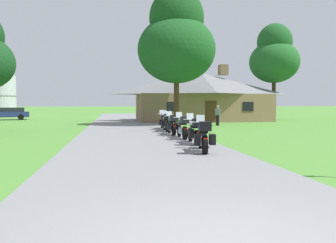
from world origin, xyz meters
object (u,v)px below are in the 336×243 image
(tree_by_lodge_front, at_px, (177,41))
(metal_silo_distant, at_px, (0,92))
(motorcycle_green_third_in_row, at_px, (183,127))
(motorcycle_silver_fifth_in_row, at_px, (166,123))
(parked_navy_suv_far_left, at_px, (7,113))
(motorcycle_green_fourth_in_row, at_px, (172,125))
(tree_right_of_lodge, at_px, (274,56))
(motorcycle_black_farthest_in_row, at_px, (164,121))
(motorcycle_blue_nearest_to_camera, at_px, (203,137))
(motorcycle_silver_second_in_row, at_px, (195,131))
(bystander_gray_shirt_near_lodge, at_px, (218,114))

(tree_by_lodge_front, distance_m, metal_silo_distant, 32.73)
(motorcycle_green_third_in_row, bearing_deg, motorcycle_silver_fifth_in_row, 92.00)
(motorcycle_silver_fifth_in_row, distance_m, parked_navy_suv_far_left, 24.27)
(motorcycle_green_fourth_in_row, bearing_deg, tree_right_of_lodge, 48.88)
(parked_navy_suv_far_left, bearing_deg, motorcycle_black_farthest_in_row, -153.82)
(tree_right_of_lodge, bearing_deg, motorcycle_green_fourth_in_row, -131.06)
(motorcycle_blue_nearest_to_camera, bearing_deg, motorcycle_black_farthest_in_row, 97.80)
(motorcycle_silver_second_in_row, height_order, tree_right_of_lodge, tree_right_of_lodge)
(motorcycle_blue_nearest_to_camera, relative_size, metal_silo_distant, 0.29)
(metal_silo_distant, bearing_deg, motorcycle_black_farthest_in_row, -55.82)
(bystander_gray_shirt_near_lodge, bearing_deg, tree_right_of_lodge, -71.99)
(motorcycle_blue_nearest_to_camera, relative_size, tree_by_lodge_front, 0.18)
(motorcycle_blue_nearest_to_camera, distance_m, motorcycle_silver_second_in_row, 2.38)
(metal_silo_distant, distance_m, parked_navy_suv_far_left, 13.22)
(motorcycle_blue_nearest_to_camera, distance_m, motorcycle_green_third_in_row, 4.71)
(tree_right_of_lodge, bearing_deg, motorcycle_silver_fifth_in_row, -135.22)
(motorcycle_silver_second_in_row, height_order, motorcycle_black_farthest_in_row, same)
(tree_right_of_lodge, bearing_deg, metal_silo_distant, 154.58)
(motorcycle_green_fourth_in_row, distance_m, tree_by_lodge_front, 11.34)
(motorcycle_silver_second_in_row, distance_m, parked_navy_suv_far_left, 29.93)
(parked_navy_suv_far_left, bearing_deg, motorcycle_blue_nearest_to_camera, -167.55)
(motorcycle_silver_fifth_in_row, distance_m, tree_right_of_lodge, 21.90)
(tree_by_lodge_front, bearing_deg, motorcycle_green_third_in_row, -99.37)
(motorcycle_blue_nearest_to_camera, height_order, metal_silo_distant, metal_silo_distant)
(tree_by_lodge_front, bearing_deg, motorcycle_black_farthest_in_row, -110.78)
(motorcycle_green_fourth_in_row, height_order, tree_by_lodge_front, tree_by_lodge_front)
(motorcycle_green_fourth_in_row, relative_size, bystander_gray_shirt_near_lodge, 1.23)
(motorcycle_green_third_in_row, distance_m, tree_right_of_lodge, 25.00)
(bystander_gray_shirt_near_lodge, height_order, tree_right_of_lodge, tree_right_of_lodge)
(motorcycle_green_fourth_in_row, distance_m, motorcycle_silver_fifth_in_row, 2.35)
(motorcycle_green_fourth_in_row, bearing_deg, motorcycle_black_farthest_in_row, 87.61)
(motorcycle_silver_second_in_row, bearing_deg, parked_navy_suv_far_left, 122.12)
(motorcycle_green_third_in_row, relative_size, motorcycle_black_farthest_in_row, 1.00)
(motorcycle_blue_nearest_to_camera, distance_m, bystander_gray_shirt_near_lodge, 15.69)
(motorcycle_green_third_in_row, bearing_deg, motorcycle_black_farthest_in_row, 90.31)
(motorcycle_green_fourth_in_row, relative_size, motorcycle_silver_fifth_in_row, 1.00)
(motorcycle_silver_fifth_in_row, bearing_deg, motorcycle_blue_nearest_to_camera, -88.29)
(tree_right_of_lodge, relative_size, tree_by_lodge_front, 0.96)
(motorcycle_silver_fifth_in_row, xyz_separation_m, tree_right_of_lodge, (14.82, 14.71, 6.62))
(motorcycle_silver_fifth_in_row, distance_m, metal_silo_distant, 36.90)
(motorcycle_silver_fifth_in_row, height_order, motorcycle_black_farthest_in_row, same)
(motorcycle_silver_second_in_row, relative_size, tree_by_lodge_front, 0.18)
(motorcycle_green_fourth_in_row, height_order, parked_navy_suv_far_left, parked_navy_suv_far_left)
(motorcycle_black_farthest_in_row, distance_m, metal_silo_distant, 35.35)
(motorcycle_blue_nearest_to_camera, bearing_deg, metal_silo_distant, 125.05)
(tree_right_of_lodge, xyz_separation_m, tree_by_lodge_front, (-12.86, -7.95, -0.16))
(tree_by_lodge_front, height_order, metal_silo_distant, tree_by_lodge_front)
(motorcycle_black_farthest_in_row, bearing_deg, parked_navy_suv_far_left, 132.70)
(bystander_gray_shirt_near_lodge, distance_m, tree_right_of_lodge, 14.62)
(tree_right_of_lodge, relative_size, parked_navy_suv_far_left, 2.21)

